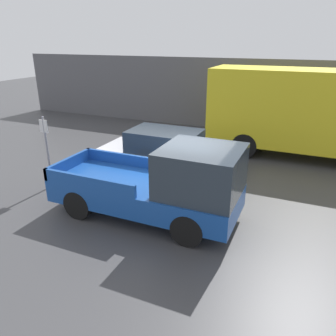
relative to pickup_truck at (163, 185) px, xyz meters
name	(u,v)px	position (x,y,z in m)	size (l,w,h in m)	color
ground_plane	(181,206)	(0.19, 0.83, -1.00)	(60.00, 60.00, 0.00)	#3D3D3F
building_wall	(247,96)	(0.19, 10.03, 0.83)	(28.00, 0.15, 3.66)	#56565B
pickup_truck	(163,185)	(0.00, 0.00, 0.00)	(5.06, 2.00, 2.14)	#194799
car	(163,153)	(-1.30, 2.84, -0.18)	(4.42, 1.83, 1.64)	silver
delivery_truck	(295,111)	(2.72, 6.84, 0.87)	(7.31, 2.35, 3.49)	gold
parking_sign	(47,148)	(-4.23, 0.43, 0.33)	(0.30, 0.07, 2.35)	gray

